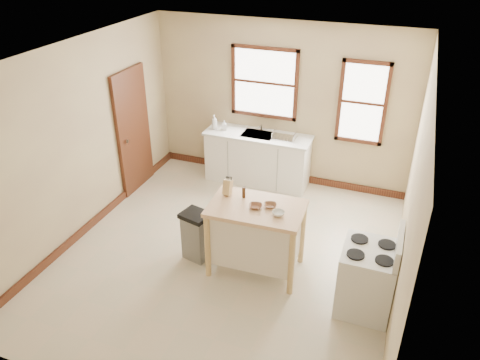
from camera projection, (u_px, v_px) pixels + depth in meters
name	position (u px, v px, depth m)	size (l,w,h in m)	color
floor	(227.00, 255.00, 6.61)	(5.00, 5.00, 0.00)	beige
ceiling	(224.00, 57.00, 5.25)	(5.00, 5.00, 0.00)	white
wall_back	(281.00, 104.00, 7.98)	(4.50, 0.04, 2.80)	#9F8568
wall_left	(79.00, 142.00, 6.63)	(0.04, 5.00, 2.80)	#9F8568
wall_right	(411.00, 200.00, 5.24)	(0.04, 5.00, 2.80)	#9F8568
window_main	(264.00, 83.00, 7.88)	(1.17, 0.06, 1.22)	#3B1710
window_side	(363.00, 103.00, 7.45)	(0.77, 0.06, 1.37)	#3B1710
door_left	(133.00, 131.00, 7.85)	(0.06, 0.90, 2.10)	#3B1710
baseboard_back	(277.00, 174.00, 8.60)	(4.50, 0.04, 0.12)	#3B1710
baseboard_left	(95.00, 221.00, 7.27)	(0.04, 5.00, 0.12)	#3B1710
sink_counter	(258.00, 158.00, 8.28)	(1.86, 0.62, 0.92)	white
faucet	(262.00, 125.00, 8.15)	(0.03, 0.03, 0.22)	silver
soap_bottle_a	(214.00, 122.00, 8.19)	(0.10, 0.10, 0.26)	#B2B2B2
soap_bottle_b	(224.00, 125.00, 8.18)	(0.08, 0.08, 0.17)	#B2B2B2
dish_rack	(284.00, 135.00, 7.89)	(0.39, 0.29, 0.10)	silver
kitchen_island	(256.00, 238.00, 6.14)	(1.20, 0.77, 0.99)	#E6B887
knife_block	(228.00, 188.00, 6.11)	(0.10, 0.10, 0.20)	tan
pepper_grinder	(244.00, 193.00, 6.05)	(0.04, 0.04, 0.15)	#3C2310
bowl_a	(256.00, 206.00, 5.86)	(0.17, 0.17, 0.04)	brown
bowl_b	(270.00, 205.00, 5.88)	(0.16, 0.16, 0.04)	brown
bowl_c	(278.00, 213.00, 5.71)	(0.16, 0.16, 0.05)	silver
trash_bin	(196.00, 235.00, 6.41)	(0.37, 0.31, 0.72)	slate
gas_stove	(368.00, 270.00, 5.48)	(0.69, 0.69, 1.12)	silver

